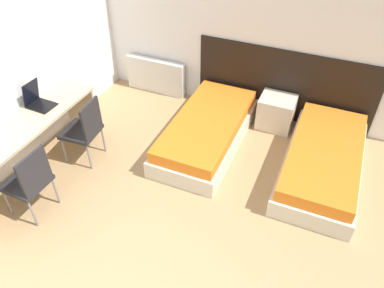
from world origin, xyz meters
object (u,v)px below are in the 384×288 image
chair_near_laptop (85,128)px  bed_near_door (323,161)px  bed_near_window (207,131)px  laptop (38,101)px  nightstand (276,112)px  chair_near_notebook (29,180)px

chair_near_laptop → bed_near_door: bearing=13.3°
bed_near_door → bed_near_window: bearing=180.0°
bed_near_door → laptop: size_ratio=5.95×
nightstand → chair_near_notebook: (-2.06, -2.64, 0.26)m
bed_near_door → nightstand: 1.08m
bed_near_window → chair_near_notebook: size_ratio=2.17×
chair_near_laptop → chair_near_notebook: size_ratio=1.00×
bed_near_window → laptop: bearing=-151.9°
bed_near_door → chair_near_notebook: (-2.84, -1.89, 0.30)m
nightstand → chair_near_notebook: size_ratio=0.55×
bed_near_window → nightstand: 1.08m
laptop → nightstand: bearing=35.6°
bed_near_window → chair_near_laptop: (-1.29, -0.91, 0.30)m
chair_near_notebook → nightstand: bearing=54.2°
bed_near_window → laptop: 2.19m
bed_near_door → chair_near_laptop: 3.00m
chair_near_laptop → chair_near_notebook: 0.98m
bed_near_door → chair_near_laptop: chair_near_laptop is taller
chair_near_notebook → bed_near_window: bearing=57.9°
bed_near_window → bed_near_door: same height
bed_near_window → nightstand: bearing=44.1°
nightstand → laptop: laptop is taller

